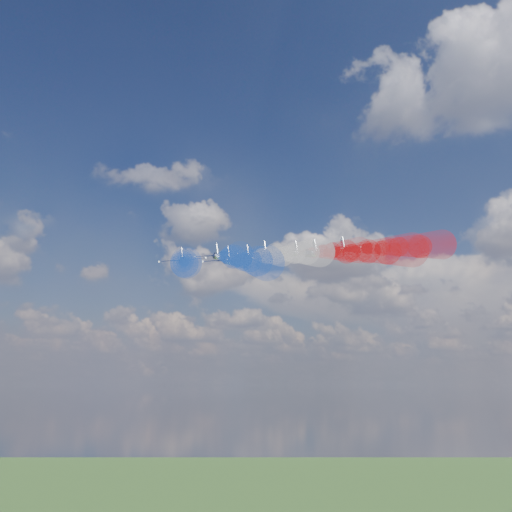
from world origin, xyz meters
The scene contains 16 objects.
jet_lead centered at (-14.24, 19.25, 155.05)m, with size 10.91×13.63×3.64m, color black, non-canonical shape.
trail_lead centered at (7.20, -1.55, 148.61)m, with size 4.54×49.09×4.54m, color white, non-canonical shape.
jet_inner_left centered at (-11.38, 4.09, 151.92)m, with size 10.91×13.63×3.64m, color black, non-canonical shape.
trail_inner_left centered at (10.06, -16.72, 145.48)m, with size 4.54×49.09×4.54m, color blue, non-canonical shape.
jet_inner_right centered at (1.09, 19.24, 153.70)m, with size 10.91×13.63×3.64m, color black, non-canonical shape.
trail_inner_right centered at (22.53, -1.57, 147.25)m, with size 4.54×49.09×4.54m, color red, non-canonical shape.
jet_outer_left centered at (-10.37, -8.47, 148.50)m, with size 10.91×13.63×3.64m, color black, non-canonical shape.
trail_outer_left centered at (11.07, -29.28, 142.05)m, with size 4.54×49.09×4.54m, color blue, non-canonical shape.
jet_center_third centered at (2.99, 3.99, 150.38)m, with size 10.91×13.63×3.64m, color black, non-canonical shape.
trail_center_third centered at (24.43, -16.81, 143.93)m, with size 4.54×49.09×4.54m, color white, non-canonical shape.
jet_outer_right centered at (15.41, 17.03, 152.04)m, with size 10.91×13.63×3.64m, color black, non-canonical shape.
trail_outer_right centered at (36.85, -3.78, 145.60)m, with size 4.54×49.09×4.54m, color red, non-canonical shape.
jet_rear_left centered at (4.03, -9.58, 146.43)m, with size 10.91×13.63×3.64m, color black, non-canonical shape.
trail_rear_left centered at (25.47, -30.38, 139.99)m, with size 4.54×49.09×4.54m, color blue, non-canonical shape.
jet_rear_right centered at (16.71, 3.03, 148.49)m, with size 10.91×13.63×3.64m, color black, non-canonical shape.
trail_rear_right centered at (38.16, -17.77, 142.04)m, with size 4.54×49.09×4.54m, color red, non-canonical shape.
Camera 1 is at (82.82, -100.50, 120.81)m, focal length 40.94 mm.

